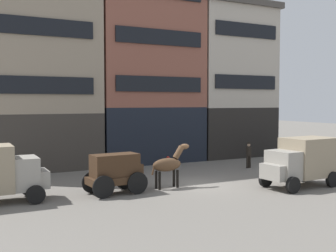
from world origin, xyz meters
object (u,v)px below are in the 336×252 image
cargo_wagon (116,171)px  draft_horse (169,164)px  sedan_dark (299,152)px  fire_hydrant_curbside (168,162)px  pedestrian_officer (249,154)px  delivery_truck_near (301,160)px

cargo_wagon → draft_horse: draft_horse is taller
draft_horse → sedan_dark: draft_horse is taller
draft_horse → fire_hydrant_curbside: bearing=62.9°
pedestrian_officer → fire_hydrant_curbside: (-4.95, 2.53, -0.55)m
cargo_wagon → fire_hydrant_curbside: size_ratio=3.62×
draft_horse → delivery_truck_near: bearing=-24.7°
delivery_truck_near → sedan_dark: delivery_truck_near is taller
cargo_wagon → pedestrian_officer: (10.91, 3.36, -0.17)m
pedestrian_officer → fire_hydrant_curbside: size_ratio=2.16×
sedan_dark → fire_hydrant_curbside: size_ratio=4.65×
draft_horse → pedestrian_officer: (7.96, 3.36, -0.29)m
draft_horse → sedan_dark: 12.82m
cargo_wagon → draft_horse: (2.95, 0.00, 0.12)m
delivery_truck_near → fire_hydrant_curbside: (-3.48, 8.86, -1.00)m
sedan_dark → fire_hydrant_curbside: sedan_dark is taller
pedestrian_officer → fire_hydrant_curbside: pedestrian_officer is taller
pedestrian_officer → fire_hydrant_curbside: 5.59m
delivery_truck_near → sedan_dark: (5.95, 6.08, -0.51)m
delivery_truck_near → sedan_dark: size_ratio=1.15×
draft_horse → fire_hydrant_curbside: (3.01, 5.88, -0.84)m
delivery_truck_near → sedan_dark: 8.52m
draft_horse → fire_hydrant_curbside: draft_horse is taller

